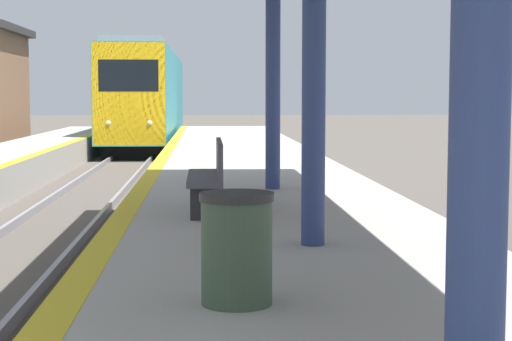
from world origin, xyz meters
The scene contains 3 objects.
train centered at (0.00, 39.54, 2.28)m, with size 2.61×22.04×4.48m.
trash_bin centered at (2.91, 4.47, 1.26)m, with size 0.54×0.54×0.81m.
bench centered at (2.74, 9.38, 1.35)m, with size 0.44×1.86×0.92m.
Camera 1 is at (2.69, -1.60, 2.36)m, focal length 60.00 mm.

